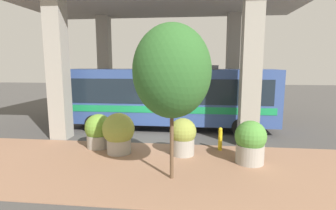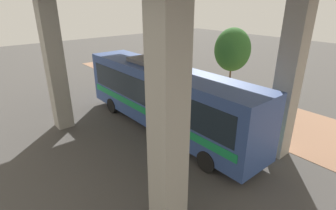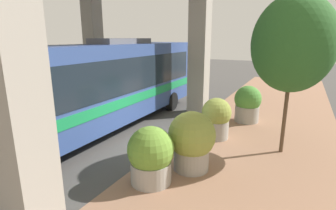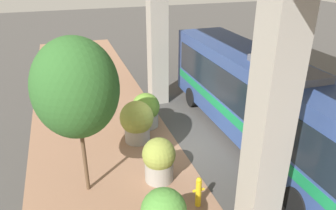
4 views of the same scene
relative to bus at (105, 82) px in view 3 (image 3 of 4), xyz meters
name	(u,v)px [view 3 (image 3 of 4)]	position (x,y,z in m)	size (l,w,h in m)	color
ground_plane	(163,147)	(-3.13, 0.70, -2.10)	(80.00, 80.00, 0.00)	#474442
sidewalk_strip	(246,164)	(-6.13, 0.70, -2.09)	(6.00, 40.00, 0.02)	#936B51
bus	(105,82)	(0.00, 0.00, 0.00)	(2.59, 12.54, 3.89)	#334C8C
fire_hydrant	(210,112)	(-3.80, -2.75, -1.55)	(0.38, 0.18, 1.09)	gold
planter_front	(216,118)	(-4.59, -1.07, -1.26)	(1.16, 1.16, 1.64)	#9E998E
planter_middle	(192,140)	(-4.70, 1.77, -1.15)	(1.42, 1.42, 1.83)	#9E998E
planter_back	(247,104)	(-5.27, -3.80, -1.22)	(1.24, 1.24, 1.75)	#9E998E
planter_extra	(151,156)	(-3.99, 2.97, -1.30)	(1.28, 1.28, 1.62)	#9E998E
street_tree_near	(293,44)	(-7.04, -0.83, 1.62)	(2.59, 2.59, 5.28)	brown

